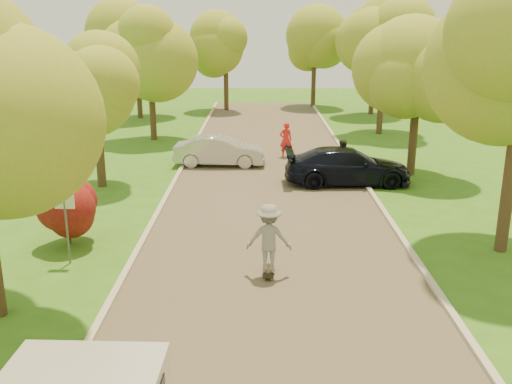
{
  "coord_description": "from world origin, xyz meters",
  "views": [
    {
      "loc": [
        -0.45,
        -10.92,
        6.52
      ],
      "look_at": [
        -0.53,
        6.75,
        1.3
      ],
      "focal_mm": 40.0,
      "sensor_mm": 36.0,
      "label": 1
    }
  ],
  "objects_px": {
    "longboard": "(269,271)",
    "person_striped": "(286,140)",
    "skateboarder": "(269,238)",
    "person_olive": "(341,159)",
    "street_sign": "(65,211)",
    "silver_sedan": "(220,151)",
    "dark_sedan": "(348,166)"
  },
  "relations": [
    {
      "from": "longboard",
      "to": "person_olive",
      "type": "relative_size",
      "value": 0.57
    },
    {
      "from": "person_striped",
      "to": "street_sign",
      "type": "bearing_deg",
      "value": 51.7
    },
    {
      "from": "skateboarder",
      "to": "person_olive",
      "type": "bearing_deg",
      "value": -104.2
    },
    {
      "from": "street_sign",
      "to": "person_striped",
      "type": "xyz_separation_m",
      "value": [
        6.72,
        13.51,
        -0.68
      ]
    },
    {
      "from": "street_sign",
      "to": "person_olive",
      "type": "xyz_separation_m",
      "value": [
        8.98,
        9.46,
        -0.71
      ]
    },
    {
      "from": "person_striped",
      "to": "person_olive",
      "type": "relative_size",
      "value": 1.04
    },
    {
      "from": "silver_sedan",
      "to": "skateboarder",
      "type": "distance_m",
      "value": 12.63
    },
    {
      "from": "street_sign",
      "to": "dark_sedan",
      "type": "height_order",
      "value": "street_sign"
    },
    {
      "from": "skateboarder",
      "to": "person_striped",
      "type": "bearing_deg",
      "value": -90.42
    },
    {
      "from": "longboard",
      "to": "person_olive",
      "type": "bearing_deg",
      "value": -104.2
    },
    {
      "from": "longboard",
      "to": "dark_sedan",
      "type": "bearing_deg",
      "value": -106.73
    },
    {
      "from": "longboard",
      "to": "skateboarder",
      "type": "relative_size",
      "value": 0.52
    },
    {
      "from": "street_sign",
      "to": "longboard",
      "type": "distance_m",
      "value": 5.86
    },
    {
      "from": "silver_sedan",
      "to": "dark_sedan",
      "type": "xyz_separation_m",
      "value": [
        5.6,
        -3.26,
        0.06
      ]
    },
    {
      "from": "silver_sedan",
      "to": "skateboarder",
      "type": "relative_size",
      "value": 2.31
    },
    {
      "from": "person_olive",
      "to": "longboard",
      "type": "bearing_deg",
      "value": 29.62
    },
    {
      "from": "person_striped",
      "to": "person_olive",
      "type": "xyz_separation_m",
      "value": [
        2.26,
        -4.06,
        -0.03
      ]
    },
    {
      "from": "silver_sedan",
      "to": "skateboarder",
      "type": "bearing_deg",
      "value": -168.13
    },
    {
      "from": "street_sign",
      "to": "silver_sedan",
      "type": "relative_size",
      "value": 0.5
    },
    {
      "from": "dark_sedan",
      "to": "longboard",
      "type": "height_order",
      "value": "dark_sedan"
    },
    {
      "from": "street_sign",
      "to": "skateboarder",
      "type": "distance_m",
      "value": 5.7
    },
    {
      "from": "street_sign",
      "to": "skateboarder",
      "type": "relative_size",
      "value": 1.16
    },
    {
      "from": "dark_sedan",
      "to": "street_sign",
      "type": "bearing_deg",
      "value": 131.54
    },
    {
      "from": "longboard",
      "to": "skateboarder",
      "type": "xyz_separation_m",
      "value": [
        0.0,
        -0.0,
        0.96
      ]
    },
    {
      "from": "skateboarder",
      "to": "person_olive",
      "type": "xyz_separation_m",
      "value": [
        3.35,
        10.22,
        -0.21
      ]
    },
    {
      "from": "street_sign",
      "to": "longboard",
      "type": "height_order",
      "value": "street_sign"
    },
    {
      "from": "longboard",
      "to": "skateboarder",
      "type": "distance_m",
      "value": 0.96
    },
    {
      "from": "dark_sedan",
      "to": "skateboarder",
      "type": "xyz_separation_m",
      "value": [
        -3.47,
        -9.18,
        0.29
      ]
    },
    {
      "from": "longboard",
      "to": "person_striped",
      "type": "relative_size",
      "value": 0.55
    },
    {
      "from": "skateboarder",
      "to": "longboard",
      "type": "bearing_deg",
      "value": -86.03
    },
    {
      "from": "street_sign",
      "to": "person_striped",
      "type": "height_order",
      "value": "street_sign"
    },
    {
      "from": "silver_sedan",
      "to": "longboard",
      "type": "height_order",
      "value": "silver_sedan"
    }
  ]
}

